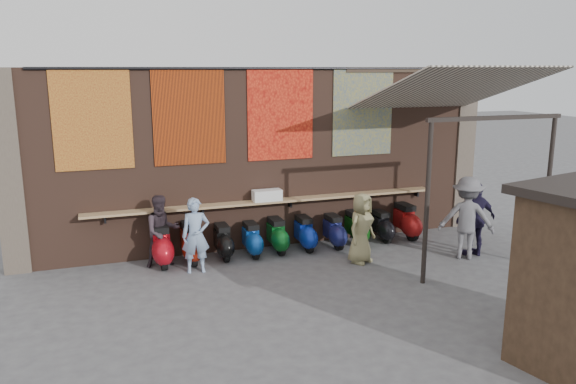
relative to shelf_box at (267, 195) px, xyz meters
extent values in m
plane|color=#474749|center=(0.08, -2.30, -1.25)|extent=(70.00, 70.00, 0.00)
cube|color=brown|center=(0.08, 0.40, 0.75)|extent=(10.00, 0.40, 4.00)
cube|color=#4C4238|center=(-5.12, 0.40, 0.75)|extent=(0.50, 0.50, 4.00)
cube|color=#4C4238|center=(5.28, 0.40, 0.75)|extent=(0.50, 0.50, 4.00)
cube|color=#9E7A51|center=(0.08, 0.03, -0.15)|extent=(8.00, 0.32, 0.05)
cube|color=white|center=(0.00, 0.00, 0.00)|extent=(0.64, 0.28, 0.24)
cube|color=maroon|center=(-3.52, 0.18, 1.75)|extent=(1.50, 0.02, 2.00)
cube|color=#D6420C|center=(-1.62, 0.18, 1.75)|extent=(1.50, 0.02, 2.00)
cube|color=red|center=(0.38, 0.18, 1.75)|extent=(1.50, 0.02, 2.00)
cube|color=navy|center=(2.38, 0.18, 1.75)|extent=(1.50, 0.02, 2.00)
cylinder|color=black|center=(0.08, 0.17, 2.73)|extent=(9.50, 0.06, 0.06)
imported|color=#829BBD|center=(-1.75, -0.88, -0.49)|extent=(0.58, 0.42, 1.51)
imported|color=#33282E|center=(-2.34, -0.30, -0.50)|extent=(0.80, 0.67, 1.49)
imported|color=#1B1631|center=(4.10, -1.88, -0.43)|extent=(0.96, 0.40, 1.63)
imported|color=slate|center=(3.82, -1.94, -0.36)|extent=(1.32, 1.19, 1.77)
imported|color=#837C53|center=(1.59, -1.45, -0.50)|extent=(0.86, 0.76, 1.49)
cube|color=gold|center=(2.68, -5.47, 0.48)|extent=(1.18, 0.31, 0.50)
cube|color=#473321|center=(2.68, -5.47, -0.38)|extent=(1.80, 0.51, 0.06)
cube|color=beige|center=(3.58, -1.40, 2.30)|extent=(3.20, 3.28, 0.97)
cube|color=#33261C|center=(3.58, 0.19, 2.70)|extent=(3.30, 0.08, 0.12)
cube|color=black|center=(3.58, -2.90, 1.83)|extent=(3.00, 0.08, 0.08)
cylinder|color=black|center=(2.18, -2.90, 0.30)|extent=(0.09, 0.09, 3.10)
cylinder|color=black|center=(4.98, -2.90, 0.30)|extent=(0.09, 0.09, 3.10)
camera|label=1|loc=(-3.56, -11.51, 2.73)|focal=35.00mm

